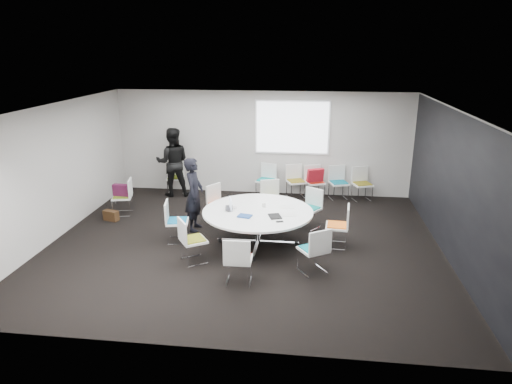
# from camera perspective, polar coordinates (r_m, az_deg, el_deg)

# --- Properties ---
(room_shell) EXTENTS (8.08, 7.08, 2.88)m
(room_shell) POSITION_cam_1_polar(r_m,az_deg,el_deg) (9.07, -0.97, 1.66)
(room_shell) COLOR black
(room_shell) RESTS_ON ground
(conference_table) EXTENTS (2.25, 2.25, 0.73)m
(conference_table) POSITION_cam_1_polar(r_m,az_deg,el_deg) (9.33, 0.23, -3.43)
(conference_table) COLOR silver
(conference_table) RESTS_ON ground
(projection_screen) EXTENTS (1.90, 0.03, 1.35)m
(projection_screen) POSITION_cam_1_polar(r_m,az_deg,el_deg) (12.28, 4.55, 8.03)
(projection_screen) COLOR white
(projection_screen) RESTS_ON room_shell
(chair_ring_a) EXTENTS (0.48, 0.49, 0.88)m
(chair_ring_a) POSITION_cam_1_polar(r_m,az_deg,el_deg) (9.46, 10.10, -5.16)
(chair_ring_a) COLOR silver
(chair_ring_a) RESTS_ON ground
(chair_ring_b) EXTENTS (0.63, 0.63, 0.88)m
(chair_ring_b) POSITION_cam_1_polar(r_m,az_deg,el_deg) (10.34, 6.62, -2.97)
(chair_ring_b) COLOR silver
(chair_ring_b) RESTS_ON ground
(chair_ring_c) EXTENTS (0.58, 0.57, 0.88)m
(chair_ring_c) POSITION_cam_1_polar(r_m,az_deg,el_deg) (10.89, 1.96, -1.77)
(chair_ring_c) COLOR silver
(chair_ring_c) RESTS_ON ground
(chair_ring_d) EXTENTS (0.63, 0.63, 0.88)m
(chair_ring_d) POSITION_cam_1_polar(r_m,az_deg,el_deg) (10.61, -4.55, -2.36)
(chair_ring_d) COLOR silver
(chair_ring_d) RESTS_ON ground
(chair_ring_e) EXTENTS (0.53, 0.54, 0.88)m
(chair_ring_e) POSITION_cam_1_polar(r_m,az_deg,el_deg) (9.69, -9.84, -4.59)
(chair_ring_e) COLOR silver
(chair_ring_e) RESTS_ON ground
(chair_ring_f) EXTENTS (0.63, 0.63, 0.88)m
(chair_ring_f) POSITION_cam_1_polar(r_m,az_deg,el_deg) (8.75, -7.87, -7.01)
(chair_ring_f) COLOR silver
(chair_ring_f) RESTS_ON ground
(chair_ring_g) EXTENTS (0.47, 0.46, 0.88)m
(chair_ring_g) POSITION_cam_1_polar(r_m,az_deg,el_deg) (7.94, -2.21, -9.55)
(chair_ring_g) COLOR silver
(chair_ring_g) RESTS_ON ground
(chair_ring_h) EXTENTS (0.63, 0.63, 0.88)m
(chair_ring_h) POSITION_cam_1_polar(r_m,az_deg,el_deg) (8.36, 7.19, -8.22)
(chair_ring_h) COLOR silver
(chair_ring_h) RESTS_ON ground
(chair_back_a) EXTENTS (0.57, 0.56, 0.88)m
(chair_back_a) POSITION_cam_1_polar(r_m,az_deg,el_deg) (12.40, 1.25, 0.70)
(chair_back_a) COLOR silver
(chair_back_a) RESTS_ON ground
(chair_back_b) EXTENTS (0.59, 0.59, 0.88)m
(chair_back_b) POSITION_cam_1_polar(r_m,az_deg,el_deg) (12.35, 4.99, 0.56)
(chair_back_b) COLOR silver
(chair_back_b) RESTS_ON ground
(chair_back_c) EXTENTS (0.60, 0.59, 0.88)m
(chair_back_c) POSITION_cam_1_polar(r_m,az_deg,el_deg) (12.35, 7.32, 0.47)
(chair_back_c) COLOR silver
(chair_back_c) RESTS_ON ground
(chair_back_d) EXTENTS (0.57, 0.57, 0.88)m
(chair_back_d) POSITION_cam_1_polar(r_m,az_deg,el_deg) (12.37, 10.25, 0.36)
(chair_back_d) COLOR silver
(chair_back_d) RESTS_ON ground
(chair_back_e) EXTENTS (0.58, 0.58, 0.88)m
(chair_back_e) POSITION_cam_1_polar(r_m,az_deg,el_deg) (12.38, 13.09, 0.20)
(chair_back_e) COLOR silver
(chair_back_e) RESTS_ON ground
(chair_spare_left) EXTENTS (0.54, 0.55, 0.88)m
(chair_spare_left) POSITION_cam_1_polar(r_m,az_deg,el_deg) (11.52, -16.25, -1.40)
(chair_spare_left) COLOR silver
(chair_spare_left) RESTS_ON ground
(chair_person_back) EXTENTS (0.53, 0.52, 0.88)m
(chair_person_back) POSITION_cam_1_polar(r_m,az_deg,el_deg) (12.85, -10.00, 1.04)
(chair_person_back) COLOR silver
(chair_person_back) RESTS_ON ground
(person_main) EXTENTS (0.40, 0.60, 1.64)m
(person_main) POSITION_cam_1_polar(r_m,az_deg,el_deg) (10.07, -7.74, -0.30)
(person_main) COLOR black
(person_main) RESTS_ON ground
(person_back) EXTENTS (1.04, 0.89, 1.87)m
(person_back) POSITION_cam_1_polar(r_m,az_deg,el_deg) (12.52, -10.36, 3.70)
(person_back) COLOR black
(person_back) RESTS_ON ground
(laptop) EXTENTS (0.28, 0.38, 0.03)m
(laptop) POSITION_cam_1_polar(r_m,az_deg,el_deg) (9.37, -3.08, -2.05)
(laptop) COLOR #333338
(laptop) RESTS_ON conference_table
(laptop_lid) EXTENTS (0.10, 0.29, 0.22)m
(laptop_lid) POSITION_cam_1_polar(r_m,az_deg,el_deg) (9.30, -3.21, -1.46)
(laptop_lid) COLOR silver
(laptop_lid) RESTS_ON conference_table
(notebook_black) EXTENTS (0.30, 0.35, 0.02)m
(notebook_black) POSITION_cam_1_polar(r_m,az_deg,el_deg) (8.95, 2.38, -3.05)
(notebook_black) COLOR black
(notebook_black) RESTS_ON conference_table
(tablet_folio) EXTENTS (0.30, 0.25, 0.03)m
(tablet_folio) POSITION_cam_1_polar(r_m,az_deg,el_deg) (8.95, -1.42, -3.02)
(tablet_folio) COLOR navy
(tablet_folio) RESTS_ON conference_table
(papers_right) EXTENTS (0.32, 0.24, 0.00)m
(papers_right) POSITION_cam_1_polar(r_m,az_deg,el_deg) (9.49, 3.93, -1.89)
(papers_right) COLOR white
(papers_right) RESTS_ON conference_table
(papers_front) EXTENTS (0.33, 0.26, 0.00)m
(papers_front) POSITION_cam_1_polar(r_m,az_deg,el_deg) (9.07, 4.04, -2.83)
(papers_front) COLOR silver
(papers_front) RESTS_ON conference_table
(cup) EXTENTS (0.08, 0.08, 0.09)m
(cup) POSITION_cam_1_polar(r_m,az_deg,el_deg) (9.47, 0.97, -1.62)
(cup) COLOR white
(cup) RESTS_ON conference_table
(phone) EXTENTS (0.15, 0.11, 0.01)m
(phone) POSITION_cam_1_polar(r_m,az_deg,el_deg) (8.70, 2.98, -3.71)
(phone) COLOR black
(phone) RESTS_ON conference_table
(maroon_bag) EXTENTS (0.41, 0.17, 0.28)m
(maroon_bag) POSITION_cam_1_polar(r_m,az_deg,el_deg) (11.41, -16.48, 0.23)
(maroon_bag) COLOR #4C1433
(maroon_bag) RESTS_ON chair_spare_left
(brown_bag) EXTENTS (0.39, 0.26, 0.24)m
(brown_bag) POSITION_cam_1_polar(r_m,az_deg,el_deg) (11.26, -17.67, -2.82)
(brown_bag) COLOR #332010
(brown_bag) RESTS_ON ground
(red_jacket) EXTENTS (0.47, 0.32, 0.36)m
(red_jacket) POSITION_cam_1_polar(r_m,az_deg,el_deg) (12.01, 7.43, 2.09)
(red_jacket) COLOR #A61420
(red_jacket) RESTS_ON chair_back_c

